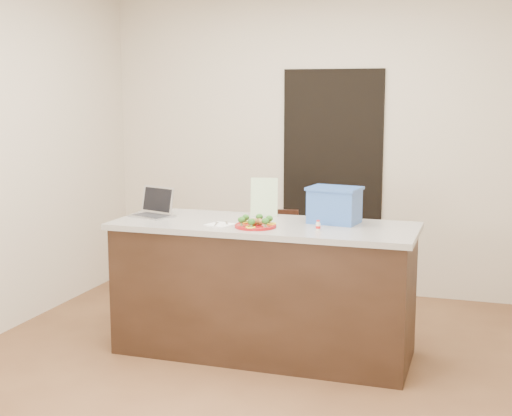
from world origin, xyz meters
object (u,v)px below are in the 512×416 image
(napkin, at_px, (220,225))
(blue_box, at_px, (334,205))
(yogurt_bottle, at_px, (318,226))
(island, at_px, (264,288))
(laptop, at_px, (154,208))
(chair, at_px, (272,256))
(plate, at_px, (255,226))

(napkin, xyz_separation_m, blue_box, (0.71, 0.32, 0.12))
(yogurt_bottle, relative_size, blue_box, 0.18)
(napkin, distance_m, blue_box, 0.79)
(island, height_order, blue_box, blue_box)
(yogurt_bottle, distance_m, laptop, 1.25)
(napkin, xyz_separation_m, chair, (0.06, 1.02, -0.44))
(plate, bearing_deg, chair, 100.63)
(blue_box, bearing_deg, yogurt_bottle, -90.07)
(yogurt_bottle, height_order, chair, yogurt_bottle)
(plate, distance_m, yogurt_bottle, 0.42)
(yogurt_bottle, xyz_separation_m, chair, (-0.61, 1.00, -0.46))
(blue_box, distance_m, chair, 1.11)
(island, xyz_separation_m, chair, (-0.20, 0.86, 0.02))
(blue_box, bearing_deg, napkin, -147.51)
(island, bearing_deg, plate, -92.84)
(laptop, height_order, chair, laptop)
(napkin, xyz_separation_m, yogurt_bottle, (0.66, 0.02, 0.02))
(island, distance_m, plate, 0.49)
(yogurt_bottle, relative_size, chair, 0.08)
(island, bearing_deg, blue_box, 19.34)
(napkin, relative_size, blue_box, 0.43)
(plate, bearing_deg, laptop, 166.81)
(island, bearing_deg, laptop, 177.58)
(island, relative_size, chair, 2.41)
(plate, height_order, yogurt_bottle, yogurt_bottle)
(blue_box, bearing_deg, chair, 141.20)
(chair, bearing_deg, laptop, -135.96)
(napkin, bearing_deg, island, 31.44)
(island, xyz_separation_m, laptop, (-0.83, 0.04, 0.51))
(yogurt_bottle, distance_m, chair, 1.25)
(island, xyz_separation_m, plate, (-0.01, -0.16, 0.47))
(island, bearing_deg, napkin, -148.56)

